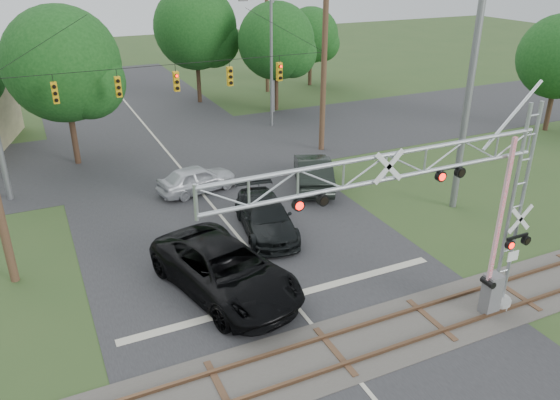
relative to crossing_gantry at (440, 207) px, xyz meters
name	(u,v)px	position (x,y,z in m)	size (l,w,h in m)	color
ground	(368,392)	(-3.38, -1.63, -4.82)	(160.00, 160.00, 0.00)	#304922
road_main	(245,245)	(-3.38, 8.37, -4.81)	(14.00, 90.00, 0.02)	#29282B
road_cross	(167,151)	(-3.38, 22.37, -4.81)	(90.00, 12.00, 0.02)	#29282B
railroad_track	(335,351)	(-3.38, 0.37, -4.79)	(90.00, 3.20, 0.17)	#46423D
crossing_gantry	(440,207)	(0.00, 0.00, 0.00)	(11.84, 0.99, 7.76)	#969791
traffic_signal_span	(192,75)	(-2.44, 18.37, 0.89)	(19.34, 0.36, 11.50)	slate
pickup_black	(225,270)	(-5.41, 5.27, -3.84)	(3.25, 7.04, 1.96)	black
car_dark	(266,217)	(-2.00, 9.16, -4.03)	(2.22, 5.46, 1.59)	black
sedan_silver	(197,179)	(-3.48, 15.12, -4.07)	(1.77, 4.40, 1.50)	#BABCC3
suv_dark	(313,172)	(2.63, 13.07, -3.94)	(1.86, 5.33, 1.76)	black
streetlight	(269,56)	(5.17, 24.72, 0.41)	(2.49, 0.26, 9.35)	slate
utility_poles	(213,57)	(-0.01, 21.78, 1.18)	(25.67, 27.74, 13.78)	#4A3722
treeline	(127,49)	(-3.95, 29.38, 0.87)	(57.79, 27.04, 9.77)	#3C281B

